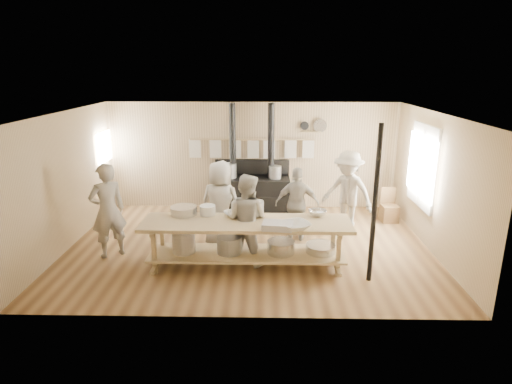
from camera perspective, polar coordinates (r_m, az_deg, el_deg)
ground at (r=8.51m, az=-0.99°, el=-7.20°), size 7.00×7.00×0.00m
room_shell at (r=8.00m, az=-1.04°, el=3.51°), size 7.00×7.00×7.00m
window_right at (r=9.17m, az=21.39°, el=3.25°), size 0.09×1.50×1.65m
left_opening at (r=10.65m, az=-19.58°, el=5.68°), size 0.00×0.90×0.90m
stove at (r=10.33m, az=-0.58°, el=0.17°), size 1.90×0.75×2.60m
towel_rail at (r=10.36m, az=-0.51°, el=6.12°), size 3.00×0.04×0.47m
back_wall_shelf at (r=10.38m, az=7.68°, el=8.49°), size 0.63×0.14×0.32m
prep_table at (r=7.48m, az=-1.34°, el=-6.32°), size 3.60×0.90×0.85m
support_post at (r=7.00m, az=15.55°, el=-1.76°), size 0.08×0.08×2.60m
cook_far_left at (r=8.24m, az=-19.15°, el=-2.36°), size 0.77×0.72×1.77m
cook_left at (r=7.57m, az=-1.28°, el=-3.61°), size 0.99×0.91×1.64m
cook_center at (r=8.27m, az=-4.72°, el=-1.65°), size 0.96×0.77×1.71m
cook_right at (r=8.61m, az=5.52°, el=-1.62°), size 0.92×0.46×1.51m
cook_by_window at (r=9.14m, az=12.09°, el=-0.04°), size 1.30×1.20×1.75m
chair at (r=10.21m, az=17.31°, el=-2.52°), size 0.39×0.39×0.77m
bowl_white_a at (r=7.61m, az=-2.99°, el=-2.93°), size 0.44×0.44×0.08m
bowl_steel_a at (r=7.66m, az=-2.13°, el=-2.73°), size 0.44×0.44×0.10m
bowl_white_b at (r=7.04m, az=5.32°, el=-4.49°), size 0.61×0.61×0.11m
bowl_steel_b at (r=7.70m, az=8.20°, el=-2.77°), size 0.40×0.40×0.10m
roasting_pan at (r=7.03m, az=2.90°, el=-4.50°), size 0.53×0.39×0.11m
mixing_bowl_large at (r=7.77m, az=-9.61°, el=-2.46°), size 0.63×0.63×0.15m
bucket_galv at (r=7.62m, az=-0.02°, el=-2.17°), size 0.38×0.38×0.26m
deep_bowl_enamel at (r=7.70m, az=-6.46°, el=-2.42°), size 0.28×0.28×0.17m
pitcher at (r=7.63m, az=-0.20°, el=-2.29°), size 0.18×0.18×0.23m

